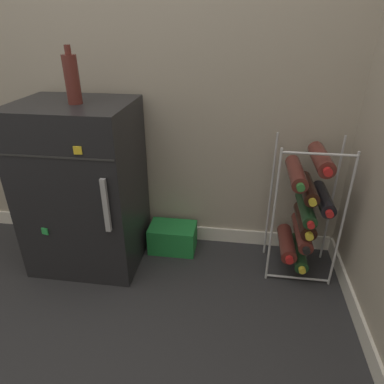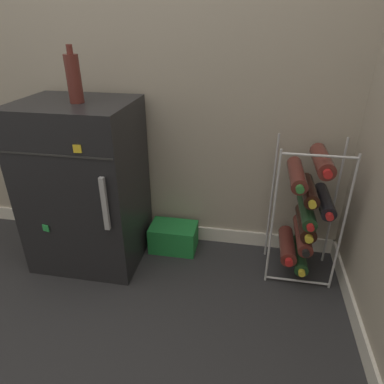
{
  "view_description": "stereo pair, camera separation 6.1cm",
  "coord_description": "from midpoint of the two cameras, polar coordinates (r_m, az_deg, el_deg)",
  "views": [
    {
      "loc": [
        0.44,
        -1.12,
        1.26
      ],
      "look_at": [
        0.21,
        0.45,
        0.45
      ],
      "focal_mm": 32.0,
      "sensor_mm": 36.0,
      "label": 1
    },
    {
      "loc": [
        0.5,
        -1.11,
        1.26
      ],
      "look_at": [
        0.21,
        0.45,
        0.45
      ],
      "focal_mm": 32.0,
      "sensor_mm": 36.0,
      "label": 2
    }
  ],
  "objects": [
    {
      "name": "fridge_top_bottle",
      "position": [
        1.73,
        -20.37,
        17.26
      ],
      "size": [
        0.07,
        0.07,
        0.25
      ],
      "color": "#56231E",
      "rests_on": "mini_fridge"
    },
    {
      "name": "soda_box",
      "position": [
        2.08,
        -4.07,
        -7.57
      ],
      "size": [
        0.27,
        0.18,
        0.16
      ],
      "color": "#1E7F38",
      "rests_on": "ground_plane"
    },
    {
      "name": "wall_back",
      "position": [
        1.89,
        -6.96,
        26.32
      ],
      "size": [
        7.06,
        0.07,
        2.5
      ],
      "color": "#9E9384",
      "rests_on": "ground_plane"
    },
    {
      "name": "mini_fridge",
      "position": [
        1.92,
        -18.42,
        0.72
      ],
      "size": [
        0.57,
        0.5,
        0.9
      ],
      "color": "black",
      "rests_on": "ground_plane"
    },
    {
      "name": "ground_plane",
      "position": [
        1.74,
        -10.79,
        -19.82
      ],
      "size": [
        14.0,
        14.0,
        0.0
      ],
      "primitive_type": "plane",
      "color": "#28282B"
    },
    {
      "name": "wine_rack",
      "position": [
        1.84,
        17.34,
        -2.77
      ],
      "size": [
        0.34,
        0.33,
        0.74
      ],
      "color": "#B2B2B7",
      "rests_on": "ground_plane"
    }
  ]
}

